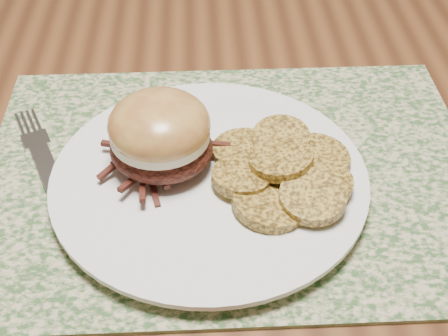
# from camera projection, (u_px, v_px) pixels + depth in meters

# --- Properties ---
(dining_table) EXTENTS (1.50, 0.90, 0.75)m
(dining_table) POSITION_uv_depth(u_px,v_px,m) (121.00, 231.00, 0.62)
(dining_table) COLOR brown
(dining_table) RESTS_ON ground
(placemat) EXTENTS (0.45, 0.33, 0.00)m
(placemat) POSITION_uv_depth(u_px,v_px,m) (232.00, 173.00, 0.57)
(placemat) COLOR #375A2E
(placemat) RESTS_ON dining_table
(dinner_plate) EXTENTS (0.26, 0.26, 0.02)m
(dinner_plate) POSITION_uv_depth(u_px,v_px,m) (209.00, 181.00, 0.55)
(dinner_plate) COLOR white
(dinner_plate) RESTS_ON placemat
(pork_sandwich) EXTENTS (0.12, 0.11, 0.07)m
(pork_sandwich) POSITION_uv_depth(u_px,v_px,m) (160.00, 135.00, 0.53)
(pork_sandwich) COLOR black
(pork_sandwich) RESTS_ON dinner_plate
(roasted_potatoes) EXTENTS (0.14, 0.15, 0.03)m
(roasted_potatoes) POSITION_uv_depth(u_px,v_px,m) (288.00, 169.00, 0.53)
(roasted_potatoes) COLOR #AD8933
(roasted_potatoes) RESTS_ON dinner_plate
(fork) EXTENTS (0.10, 0.20, 0.00)m
(fork) POSITION_uv_depth(u_px,v_px,m) (49.00, 174.00, 0.56)
(fork) COLOR silver
(fork) RESTS_ON placemat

